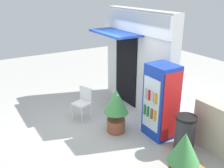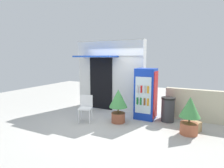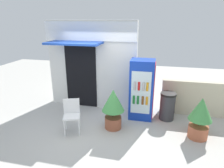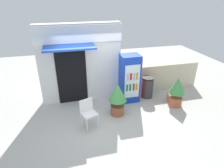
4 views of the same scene
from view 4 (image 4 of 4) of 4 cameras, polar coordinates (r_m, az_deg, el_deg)
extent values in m
plane|color=beige|center=(6.30, -3.24, -10.45)|extent=(16.00, 16.00, 0.00)
cube|color=silver|center=(6.97, -9.44, 6.05)|extent=(2.90, 0.34, 2.82)
cube|color=white|center=(6.49, -9.94, 14.51)|extent=(2.90, 0.08, 0.57)
cube|color=#1E47B2|center=(6.18, -12.66, 10.74)|extent=(1.60, 0.82, 0.06)
cube|color=black|center=(6.90, -11.95, 2.56)|extent=(1.04, 0.03, 2.13)
cube|color=#1438B2|center=(6.97, 5.23, 1.66)|extent=(0.68, 0.57, 1.77)
cube|color=silver|center=(6.72, 6.05, 0.67)|extent=(0.54, 0.02, 1.24)
cube|color=red|center=(7.09, 7.90, 1.94)|extent=(0.02, 0.51, 1.60)
cylinder|color=#196B2D|center=(6.73, 4.54, -1.15)|extent=(0.06, 0.06, 0.24)
cylinder|color=#196B2D|center=(6.77, 5.48, -1.04)|extent=(0.06, 0.06, 0.24)
cylinder|color=brown|center=(6.81, 6.53, -0.91)|extent=(0.06, 0.06, 0.24)
cylinder|color=orange|center=(6.85, 7.43, -0.81)|extent=(0.06, 0.06, 0.24)
cylinder|color=#B2B2B7|center=(6.56, 4.76, 2.09)|extent=(0.06, 0.06, 0.24)
cylinder|color=red|center=(6.60, 5.72, 2.19)|extent=(0.06, 0.06, 0.24)
cylinder|color=#B2B2B7|center=(6.64, 6.74, 2.29)|extent=(0.06, 0.06, 0.24)
cylinder|color=orange|center=(6.68, 7.56, 2.37)|extent=(0.06, 0.06, 0.24)
cylinder|color=white|center=(5.70, -7.47, -12.26)|extent=(0.04, 0.04, 0.45)
cylinder|color=white|center=(5.83, -4.25, -11.07)|extent=(0.04, 0.04, 0.45)
cylinder|color=white|center=(5.95, -9.04, -10.54)|extent=(0.04, 0.04, 0.45)
cylinder|color=white|center=(6.08, -5.92, -9.46)|extent=(0.04, 0.04, 0.45)
cube|color=white|center=(5.75, -6.79, -8.85)|extent=(0.53, 0.52, 0.04)
cube|color=white|center=(5.76, -7.75, -6.22)|extent=(0.41, 0.18, 0.39)
cylinder|color=#995138|center=(6.46, 1.61, -7.64)|extent=(0.45, 0.45, 0.33)
cylinder|color=brown|center=(6.32, 1.64, -5.65)|extent=(0.05, 0.05, 0.20)
cone|color=#47994C|center=(6.12, 1.68, -2.49)|extent=(0.60, 0.60, 0.59)
cylinder|color=#AD5B3D|center=(7.30, 18.33, -4.83)|extent=(0.48, 0.48, 0.33)
cylinder|color=brown|center=(7.18, 18.60, -3.10)|extent=(0.05, 0.05, 0.17)
cone|color=#47994C|center=(7.02, 19.02, -0.43)|extent=(0.57, 0.57, 0.57)
cylinder|color=#38383D|center=(7.49, 10.54, -1.17)|extent=(0.43, 0.43, 0.77)
cylinder|color=black|center=(7.32, 10.79, 1.72)|extent=(0.45, 0.45, 0.06)
cube|color=beige|center=(8.35, 16.24, 2.25)|extent=(2.60, 0.23, 1.08)
cube|color=tan|center=(7.60, 17.73, -3.64)|extent=(0.44, 0.38, 0.29)
camera|label=1|loc=(6.66, 58.09, 11.28)|focal=41.52mm
camera|label=2|loc=(4.33, 71.14, -14.13)|focal=29.93mm
camera|label=3|loc=(2.73, 59.75, -5.34)|focal=31.68mm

